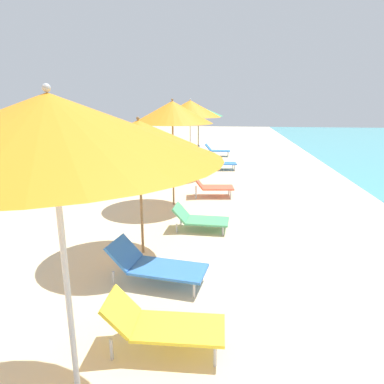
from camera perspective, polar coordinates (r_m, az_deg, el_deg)
The scene contains 12 objects.
umbrella_second at distance 2.67m, azimuth -22.55°, elevation 9.97°, with size 2.48×2.48×2.88m.
lounger_second_shoreside at distance 4.16m, azimuth -5.03°, elevation -21.02°, with size 1.35×0.58×0.63m.
umbrella_third at distance 6.03m, azimuth -8.92°, elevation 9.61°, with size 2.06×2.06×2.51m.
lounger_third_shoreside at distance 7.55m, azimuth 1.24°, elevation -4.44°, with size 1.23×0.66×0.54m.
lounger_third_inland at distance 5.46m, azimuth -6.14°, elevation -11.91°, with size 1.58×0.85×0.64m.
umbrella_fourth at distance 9.03m, azimuth -3.29°, elevation 13.13°, with size 2.09×2.09×2.82m.
lounger_fourth_shoreside at distance 10.15m, azimuth 3.33°, elevation 0.99°, with size 1.24×0.72×0.62m.
umbrella_fifth at distance 12.79m, azimuth -0.30°, elevation 13.73°, with size 2.25×2.25×2.85m.
lounger_fifth_shoreside at distance 14.20m, azimuth 4.38°, elevation 4.97°, with size 1.48×0.80×0.64m.
umbrella_farthest at distance 16.44m, azimuth 1.08°, elevation 13.39°, with size 2.31×2.31×2.62m.
lounger_farthest_shoreside at distance 17.74m, azimuth 4.14°, elevation 7.02°, with size 1.30×0.61×0.63m.
cooler_box at distance 19.73m, azimuth 0.45°, elevation 7.45°, with size 0.59×0.42×0.36m.
Camera 1 is at (1.43, 1.46, 2.77)m, focal length 31.98 mm.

